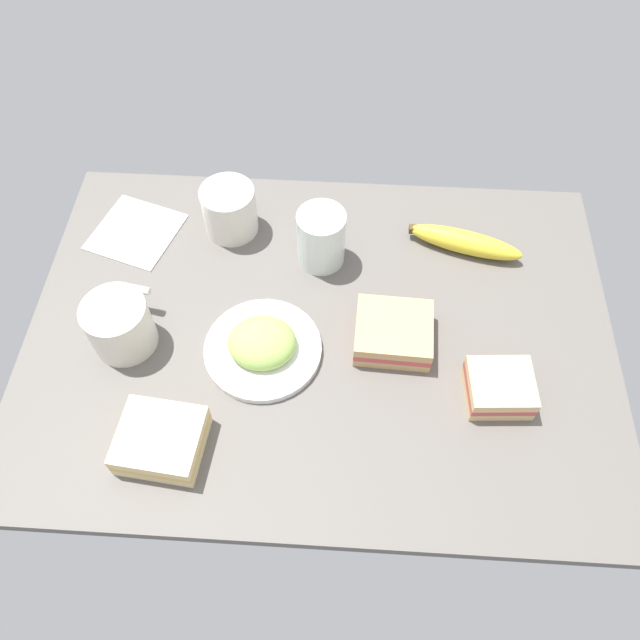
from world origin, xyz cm
name	(u,v)px	position (x,y,z in cm)	size (l,w,h in cm)	color
tabletop	(320,334)	(0.00, 0.00, 1.00)	(90.00, 64.00, 2.00)	#5B5651
plate_of_food	(262,346)	(-8.32, -4.18, 3.68)	(17.61, 17.61, 5.23)	white
coffee_mug_black	(229,209)	(-16.32, 20.06, 6.48)	(9.61, 11.28, 8.69)	silver
coffee_mug_milky	(120,325)	(-29.22, -3.52, 6.47)	(9.52, 12.10, 8.67)	silver
sandwich_main	(499,388)	(25.99, -9.42, 4.20)	(9.57, 8.72, 4.40)	#DBB77A
sandwich_side	(393,333)	(11.06, -1.10, 4.20)	(11.76, 10.67, 4.40)	tan
sandwich_extra	(161,440)	(-20.25, -20.10, 4.20)	(12.08, 11.09, 4.40)	beige
glass_of_milk	(321,240)	(-0.67, 14.35, 6.53)	(7.79, 7.79, 10.01)	silver
banana	(465,242)	(23.00, 17.50, 3.94)	(19.24, 8.70, 3.88)	yellow
paper_napkin	(136,232)	(-32.66, 17.96, 2.15)	(13.23, 13.23, 0.30)	white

